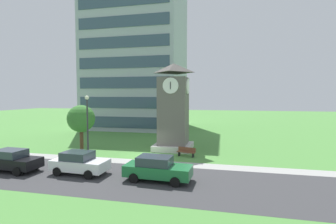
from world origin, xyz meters
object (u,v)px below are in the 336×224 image
at_px(parked_car_black, 12,160).
at_px(park_bench, 186,152).
at_px(clock_tower, 174,112).
at_px(parked_car_white, 80,163).
at_px(parked_car_green, 157,168).
at_px(tree_streetside, 81,119).
at_px(street_lamp, 87,122).

bearing_deg(parked_car_black, park_bench, 30.94).
distance_m(clock_tower, parked_car_white, 11.72).
bearing_deg(park_bench, parked_car_white, -135.28).
xyz_separation_m(parked_car_white, parked_car_green, (6.09, -0.13, 0.00)).
bearing_deg(tree_streetside, park_bench, 1.29).
distance_m(clock_tower, park_bench, 5.08).
distance_m(tree_streetside, parked_car_black, 7.90).
bearing_deg(park_bench, clock_tower, 122.22).
height_order(tree_streetside, parked_car_green, tree_streetside).
bearing_deg(clock_tower, parked_car_green, -85.06).
bearing_deg(parked_car_black, street_lamp, 35.61).
xyz_separation_m(clock_tower, parked_car_black, (-10.75, -10.51, -3.30)).
height_order(clock_tower, tree_streetside, clock_tower).
height_order(park_bench, street_lamp, street_lamp).
distance_m(park_bench, parked_car_white, 9.97).
relative_size(clock_tower, parked_car_black, 2.09).
distance_m(park_bench, tree_streetside, 11.52).
xyz_separation_m(street_lamp, parked_car_green, (7.01, -2.88, -2.79)).
relative_size(parked_car_black, parked_car_green, 0.95).
height_order(tree_streetside, parked_car_white, tree_streetside).
bearing_deg(clock_tower, street_lamp, -130.40).
bearing_deg(parked_car_green, park_bench, 82.11).
xyz_separation_m(park_bench, street_lamp, (-7.99, -4.25, 3.19)).
bearing_deg(parked_car_white, clock_tower, 62.37).
xyz_separation_m(tree_streetside, parked_car_green, (10.13, -6.88, -2.60)).
bearing_deg(parked_car_black, clock_tower, 44.37).
bearing_deg(parked_car_green, parked_car_black, -177.92).
distance_m(tree_streetside, parked_car_white, 8.29).
bearing_deg(parked_car_black, tree_streetside, 78.51).
height_order(clock_tower, parked_car_black, clock_tower).
distance_m(park_bench, street_lamp, 9.60).
height_order(clock_tower, street_lamp, clock_tower).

